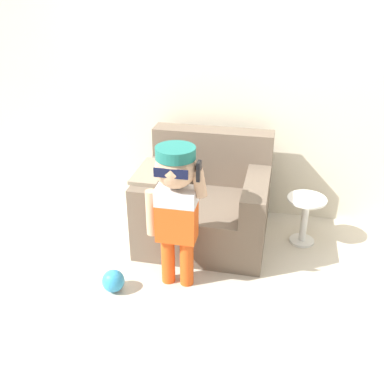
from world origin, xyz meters
TOP-DOWN VIEW (x-y plane):
  - ground_plane at (0.00, 0.00)m, footprint 10.00×10.00m
  - wall_back at (0.00, 0.66)m, footprint 10.00×0.05m
  - armchair at (-0.08, 0.10)m, footprint 1.05×0.91m
  - person_child at (-0.16, -0.58)m, footprint 0.44×0.33m
  - side_table at (0.75, 0.17)m, footprint 0.32×0.32m
  - toy_ball at (-0.59, -0.77)m, footprint 0.16×0.16m

SIDE VIEW (x-z plane):
  - ground_plane at x=0.00m, z-range 0.00..0.00m
  - toy_ball at x=-0.59m, z-range 0.00..0.16m
  - side_table at x=0.75m, z-range 0.05..0.46m
  - armchair at x=-0.08m, z-range -0.12..0.75m
  - person_child at x=-0.16m, z-range 0.18..1.25m
  - wall_back at x=0.00m, z-range 0.00..2.60m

